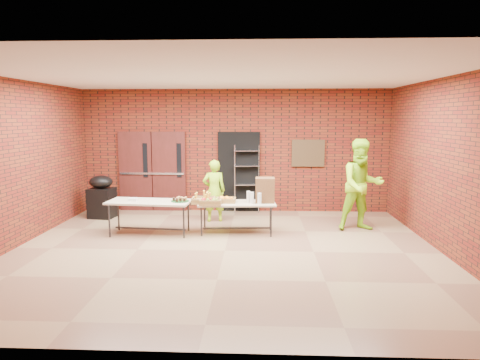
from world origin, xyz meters
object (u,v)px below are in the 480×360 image
(volunteer_woman, at_px, (214,191))
(volunteer_man, at_px, (362,185))
(table_right, at_px, (237,205))
(wire_rack, at_px, (247,179))
(coffee_dispenser, at_px, (265,190))
(covered_grill, at_px, (102,197))
(table_left, at_px, (149,204))

(volunteer_woman, height_order, volunteer_man, volunteer_man)
(table_right, distance_m, volunteer_man, 2.77)
(wire_rack, distance_m, volunteer_woman, 1.28)
(volunteer_man, bearing_deg, coffee_dispenser, -179.23)
(wire_rack, xyz_separation_m, volunteer_man, (2.56, -1.67, 0.12))
(table_right, distance_m, coffee_dispenser, 0.68)
(coffee_dispenser, height_order, volunteer_woman, volunteer_woman)
(covered_grill, relative_size, volunteer_woman, 0.71)
(table_right, bearing_deg, table_left, -179.16)
(table_left, bearing_deg, volunteer_man, 11.91)
(wire_rack, relative_size, coffee_dispenser, 3.35)
(table_left, height_order, covered_grill, covered_grill)
(table_left, relative_size, volunteer_man, 0.90)
(table_left, xyz_separation_m, coffee_dispenser, (2.45, 0.22, 0.28))
(volunteer_man, bearing_deg, table_right, -179.81)
(table_right, xyz_separation_m, covered_grill, (-3.41, 1.28, -0.09))
(wire_rack, distance_m, covered_grill, 3.67)
(coffee_dispenser, bearing_deg, table_right, -173.60)
(table_left, relative_size, coffee_dispenser, 3.43)
(coffee_dispenser, bearing_deg, volunteer_man, 9.02)
(wire_rack, height_order, volunteer_woman, wire_rack)
(volunteer_man, bearing_deg, table_left, 178.67)
(table_right, xyz_separation_m, volunteer_woman, (-0.60, 1.05, 0.12))
(table_right, bearing_deg, volunteer_woman, 115.82)
(coffee_dispenser, xyz_separation_m, volunteer_man, (2.12, 0.34, 0.07))
(table_left, bearing_deg, volunteer_woman, 48.82)
(coffee_dispenser, relative_size, volunteer_woman, 0.36)
(coffee_dispenser, relative_size, volunteer_man, 0.26)
(coffee_dispenser, bearing_deg, table_left, -174.92)
(table_right, distance_m, covered_grill, 3.65)
(covered_grill, bearing_deg, volunteer_man, 0.13)
(table_left, bearing_deg, coffee_dispenser, 10.08)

